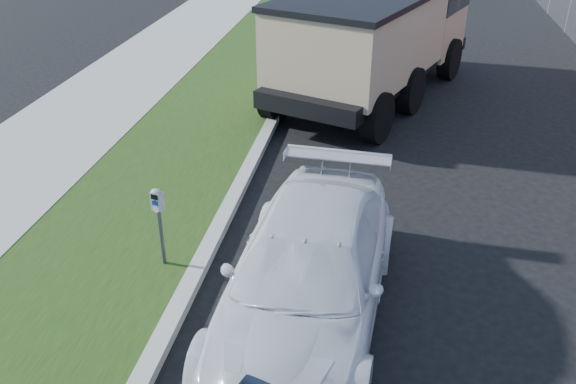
# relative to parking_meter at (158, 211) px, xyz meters

# --- Properties ---
(ground) EXTENTS (120.00, 120.00, 0.00)m
(ground) POSITION_rel_parking_meter_xyz_m (3.11, -0.10, -1.03)
(ground) COLOR black
(ground) RESTS_ON ground
(streetside) EXTENTS (6.12, 50.00, 0.15)m
(streetside) POSITION_rel_parking_meter_xyz_m (-2.46, 1.90, -0.96)
(streetside) COLOR gray
(streetside) RESTS_ON ground
(parking_meter) EXTENTS (0.20, 0.15, 1.26)m
(parking_meter) POSITION_rel_parking_meter_xyz_m (0.00, 0.00, 0.00)
(parking_meter) COLOR #3F4247
(parking_meter) RESTS_ON ground
(white_wagon) EXTENTS (2.29, 5.03, 1.43)m
(white_wagon) POSITION_rel_parking_meter_xyz_m (2.23, -0.66, -0.32)
(white_wagon) COLOR silver
(white_wagon) RESTS_ON ground
(dump_truck) EXTENTS (5.04, 7.69, 2.83)m
(dump_truck) POSITION_rel_parking_meter_xyz_m (2.75, 8.46, 0.57)
(dump_truck) COLOR black
(dump_truck) RESTS_ON ground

